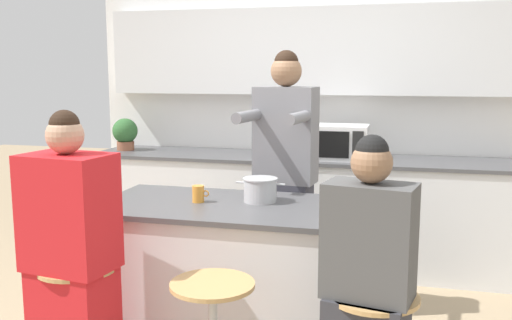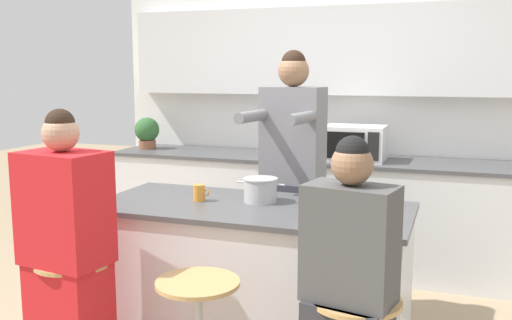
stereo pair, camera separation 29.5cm
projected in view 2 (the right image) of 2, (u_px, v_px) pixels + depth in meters
The scene contains 13 objects.
wall_back at pixel (329, 84), 5.01m from camera, with size 3.97×0.22×2.70m.
back_counter at pixel (318, 211), 4.87m from camera, with size 3.68×0.69×0.94m.
kitchen_island at pixel (251, 279), 3.32m from camera, with size 1.80×0.80×0.89m.
bar_stool_leftmost at pixel (76, 317), 2.94m from camera, with size 0.39×0.39×0.70m.
person_cooking at pixel (292, 185), 3.82m from camera, with size 0.46×0.61×1.79m.
person_wrapped_blanket at pixel (67, 263), 2.86m from camera, with size 0.45×0.34×1.47m.
person_seated_near at pixel (348, 315), 2.40m from camera, with size 0.41×0.32×1.40m.
cooking_pot at pixel (260, 190), 3.33m from camera, with size 0.29×0.20×0.14m.
fruit_bowl at pixel (365, 215), 2.88m from camera, with size 0.17×0.17×0.07m.
coffee_cup_near at pixel (199, 193), 3.36m from camera, with size 0.10×0.07×0.10m.
banana_bunch at pixel (360, 207), 3.09m from camera, with size 0.18×0.13×0.06m.
microwave at pixel (355, 143), 4.63m from camera, with size 0.49×0.37×0.28m.
potted_plant at pixel (147, 132), 5.32m from camera, with size 0.23×0.23×0.29m.
Camera 2 is at (1.09, -2.98, 1.65)m, focal length 40.00 mm.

